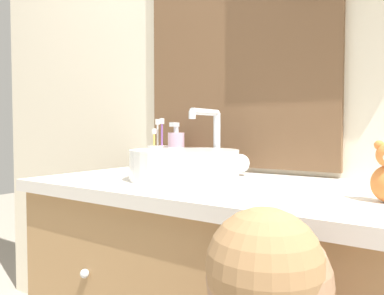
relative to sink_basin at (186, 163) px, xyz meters
name	(u,v)px	position (x,y,z in m)	size (l,w,h in m)	color
wall_back	(272,38)	(0.13, 0.32, 0.42)	(3.20, 0.18, 2.50)	beige
sink_basin	(186,163)	(0.00, 0.00, 0.00)	(0.33, 0.38, 0.22)	white
toothbrush_holder	(158,156)	(-0.29, 0.22, 0.00)	(0.09, 0.09, 0.20)	silver
soap_dispenser	(176,150)	(-0.19, 0.20, 0.02)	(0.06, 0.06, 0.18)	#CCA3BC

